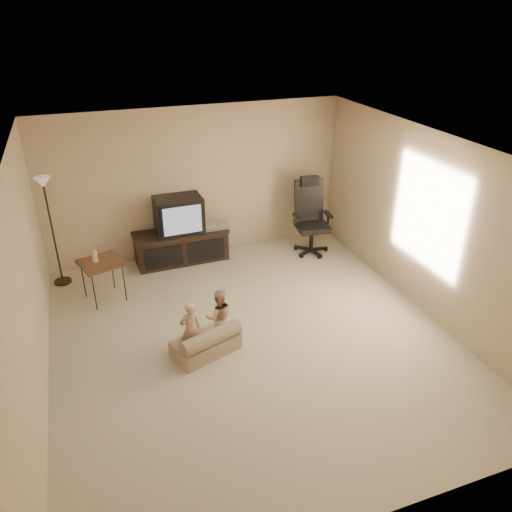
# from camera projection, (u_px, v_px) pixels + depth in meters

# --- Properties ---
(floor) EXTENTS (5.50, 5.50, 0.00)m
(floor) POSITION_uv_depth(u_px,v_px,m) (252.00, 338.00, 6.52)
(floor) COLOR #B8AE92
(floor) RESTS_ON ground
(room_shell) EXTENTS (5.50, 5.50, 5.50)m
(room_shell) POSITION_uv_depth(u_px,v_px,m) (251.00, 233.00, 5.83)
(room_shell) COLOR white
(room_shell) RESTS_ON floor
(tv_stand) EXTENTS (1.59, 0.61, 1.13)m
(tv_stand) POSITION_uv_depth(u_px,v_px,m) (181.00, 235.00, 8.28)
(tv_stand) COLOR black
(tv_stand) RESTS_ON floor
(office_chair) EXTENTS (0.68, 0.71, 1.31)m
(office_chair) POSITION_uv_depth(u_px,v_px,m) (310.00, 226.00, 8.60)
(office_chair) COLOR black
(office_chair) RESTS_ON floor
(side_table) EXTENTS (0.69, 0.69, 0.84)m
(side_table) POSITION_uv_depth(u_px,v_px,m) (100.00, 263.00, 7.12)
(side_table) COLOR brown
(side_table) RESTS_ON floor
(floor_lamp) EXTENTS (0.27, 0.27, 1.71)m
(floor_lamp) POSITION_uv_depth(u_px,v_px,m) (48.00, 208.00, 7.25)
(floor_lamp) COLOR black
(floor_lamp) RESTS_ON floor
(child_sofa) EXTENTS (0.91, 0.69, 0.40)m
(child_sofa) POSITION_uv_depth(u_px,v_px,m) (207.00, 343.00, 6.18)
(child_sofa) COLOR tan
(child_sofa) RESTS_ON floor
(toddler_left) EXTENTS (0.29, 0.22, 0.74)m
(toddler_left) POSITION_uv_depth(u_px,v_px,m) (191.00, 329.00, 6.08)
(toddler_left) COLOR tan
(toddler_left) RESTS_ON floor
(toddler_right) EXTENTS (0.40, 0.25, 0.77)m
(toddler_right) POSITION_uv_depth(u_px,v_px,m) (219.00, 317.00, 6.29)
(toddler_right) COLOR tan
(toddler_right) RESTS_ON floor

